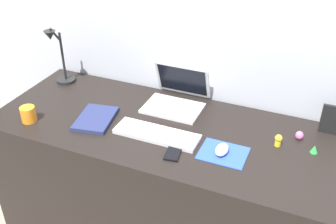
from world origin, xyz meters
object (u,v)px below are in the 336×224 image
at_px(picture_frame, 334,120).
at_px(toy_figurine_green, 314,149).
at_px(toy_figurine_pink, 299,135).
at_px(cell_phone, 174,152).
at_px(toy_figurine_yellow, 278,140).
at_px(coffee_mug, 28,114).
at_px(desk_lamp, 59,58).
at_px(laptop, 177,95).
at_px(mouse, 222,150).
at_px(keyboard, 157,134).
at_px(notebook_pad, 96,119).

bearing_deg(picture_frame, toy_figurine_green, -107.46).
relative_size(picture_frame, toy_figurine_pink, 3.58).
xyz_separation_m(cell_phone, picture_frame, (0.64, 0.44, 0.07)).
xyz_separation_m(toy_figurine_pink, toy_figurine_yellow, (-0.08, -0.09, 0.01)).
bearing_deg(coffee_mug, desk_lamp, 102.03).
bearing_deg(desk_lamp, toy_figurine_green, -4.38).
distance_m(laptop, toy_figurine_green, 0.74).
distance_m(laptop, mouse, 0.48).
bearing_deg(laptop, toy_figurine_green, -12.34).
xyz_separation_m(laptop, keyboard, (0.02, -0.32, -0.04)).
bearing_deg(mouse, desk_lamp, 165.18).
bearing_deg(cell_phone, toy_figurine_green, 15.34).
bearing_deg(cell_phone, coffee_mug, 175.14).
height_order(laptop, toy_figurine_pink, laptop).
relative_size(mouse, notebook_pad, 0.40).
relative_size(notebook_pad, picture_frame, 1.60).
distance_m(keyboard, toy_figurine_green, 0.72).
relative_size(keyboard, cell_phone, 3.20).
distance_m(cell_phone, toy_figurine_green, 0.63).
relative_size(mouse, picture_frame, 0.64).
bearing_deg(keyboard, toy_figurine_pink, 20.83).
height_order(notebook_pad, toy_figurine_pink, toy_figurine_pink).
bearing_deg(toy_figurine_pink, picture_frame, 38.84).
distance_m(laptop, toy_figurine_pink, 0.65).
height_order(laptop, toy_figurine_green, laptop).
relative_size(notebook_pad, coffee_mug, 3.01).
distance_m(picture_frame, toy_figurine_yellow, 0.30).
bearing_deg(toy_figurine_yellow, toy_figurine_pink, 47.74).
xyz_separation_m(mouse, coffee_mug, (-0.97, -0.12, 0.02)).
distance_m(notebook_pad, picture_frame, 1.15).
xyz_separation_m(cell_phone, toy_figurine_yellow, (0.42, 0.24, 0.03)).
bearing_deg(keyboard, picture_frame, 24.50).
height_order(desk_lamp, coffee_mug, desk_lamp).
relative_size(desk_lamp, toy_figurine_green, 9.63).
height_order(cell_phone, toy_figurine_green, toy_figurine_green).
bearing_deg(laptop, coffee_mug, -144.08).
height_order(coffee_mug, toy_figurine_pink, coffee_mug).
bearing_deg(desk_lamp, mouse, -14.82).
distance_m(desk_lamp, toy_figurine_yellow, 1.28).
relative_size(mouse, toy_figurine_pink, 2.29).
height_order(keyboard, toy_figurine_yellow, toy_figurine_yellow).
bearing_deg(keyboard, notebook_pad, 179.36).
bearing_deg(cell_phone, keyboard, 136.06).
distance_m(coffee_mug, toy_figurine_yellow, 1.22).
xyz_separation_m(coffee_mug, toy_figurine_yellow, (1.19, 0.28, -0.01)).
distance_m(laptop, notebook_pad, 0.45).
height_order(picture_frame, toy_figurine_yellow, picture_frame).
xyz_separation_m(coffee_mug, toy_figurine_green, (1.34, 0.29, -0.02)).
height_order(desk_lamp, toy_figurine_yellow, desk_lamp).
height_order(mouse, picture_frame, picture_frame).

